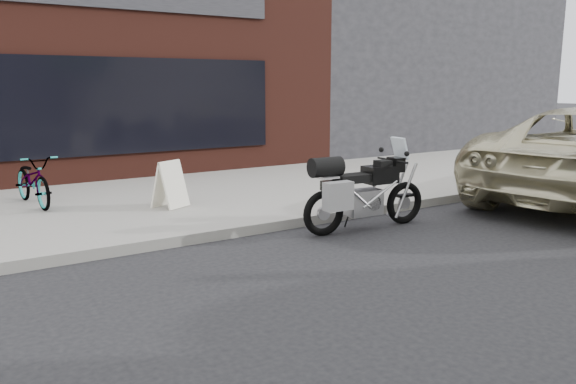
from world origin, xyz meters
TOP-DOWN VIEW (x-y plane):
  - ground at (0.00, 0.00)m, footprint 120.00×120.00m
  - near_sidewalk at (0.00, 7.00)m, footprint 44.00×6.00m
  - storefront at (-2.00, 13.98)m, footprint 14.00×10.07m
  - neighbour_building at (10.00, 14.00)m, footprint 10.00×10.00m
  - motorcycle at (1.39, 3.39)m, footprint 2.16×0.70m
  - bicycle_front at (-2.50, 7.15)m, footprint 0.79×1.69m
  - sandwich_sign at (-0.62, 5.81)m, footprint 0.63×0.61m

SIDE VIEW (x-z plane):
  - ground at x=0.00m, z-range 0.00..0.00m
  - near_sidewalk at x=0.00m, z-range 0.00..0.15m
  - sandwich_sign at x=-0.62m, z-range 0.15..0.92m
  - bicycle_front at x=-2.50m, z-range 0.15..1.00m
  - motorcycle at x=1.39m, z-range -0.09..1.27m
  - storefront at x=-2.00m, z-range 0.00..4.50m
  - neighbour_building at x=10.00m, z-range 0.00..6.00m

